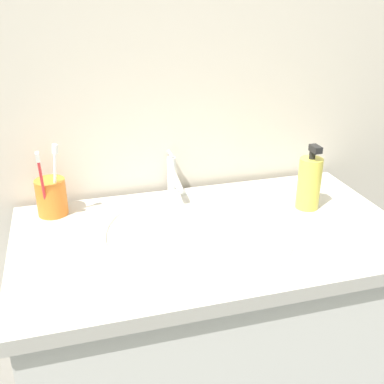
{
  "coord_description": "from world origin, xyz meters",
  "views": [
    {
      "loc": [
        -0.31,
        -0.92,
        1.41
      ],
      "look_at": [
        -0.04,
        0.04,
        0.96
      ],
      "focal_mm": 43.52,
      "sensor_mm": 36.0,
      "label": 1
    }
  ],
  "objects_px": {
    "faucet": "(173,176)",
    "soap_dispenser": "(309,182)",
    "toothbrush_cup": "(52,197)",
    "toothbrush_red": "(42,181)",
    "toothbrush_white": "(55,176)"
  },
  "relations": [
    {
      "from": "faucet",
      "to": "toothbrush_cup",
      "type": "xyz_separation_m",
      "value": [
        -0.33,
        -0.04,
        -0.01
      ]
    },
    {
      "from": "toothbrush_red",
      "to": "toothbrush_white",
      "type": "xyz_separation_m",
      "value": [
        0.03,
        0.02,
        0.0
      ]
    },
    {
      "from": "faucet",
      "to": "soap_dispenser",
      "type": "relative_size",
      "value": 0.83
    },
    {
      "from": "toothbrush_cup",
      "to": "toothbrush_white",
      "type": "distance_m",
      "value": 0.07
    },
    {
      "from": "toothbrush_cup",
      "to": "soap_dispenser",
      "type": "relative_size",
      "value": 0.54
    },
    {
      "from": "toothbrush_cup",
      "to": "toothbrush_red",
      "type": "xyz_separation_m",
      "value": [
        -0.01,
        -0.04,
        0.06
      ]
    },
    {
      "from": "toothbrush_red",
      "to": "soap_dispenser",
      "type": "relative_size",
      "value": 1.06
    },
    {
      "from": "toothbrush_cup",
      "to": "soap_dispenser",
      "type": "distance_m",
      "value": 0.66
    },
    {
      "from": "faucet",
      "to": "toothbrush_red",
      "type": "relative_size",
      "value": 0.78
    },
    {
      "from": "toothbrush_white",
      "to": "faucet",
      "type": "bearing_deg",
      "value": 11.25
    },
    {
      "from": "toothbrush_cup",
      "to": "soap_dispenser",
      "type": "bearing_deg",
      "value": -12.44
    },
    {
      "from": "faucet",
      "to": "toothbrush_white",
      "type": "relative_size",
      "value": 0.76
    },
    {
      "from": "toothbrush_white",
      "to": "soap_dispenser",
      "type": "bearing_deg",
      "value": -10.57
    },
    {
      "from": "faucet",
      "to": "soap_dispenser",
      "type": "xyz_separation_m",
      "value": [
        0.32,
        -0.18,
        0.02
      ]
    },
    {
      "from": "faucet",
      "to": "toothbrush_cup",
      "type": "bearing_deg",
      "value": -173.55
    }
  ]
}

